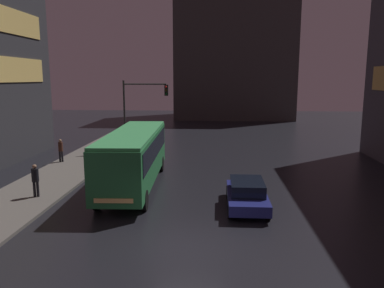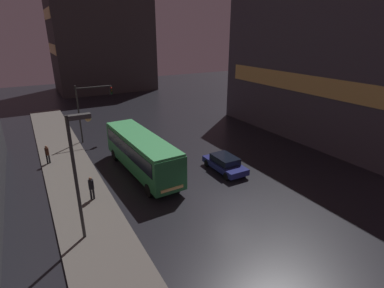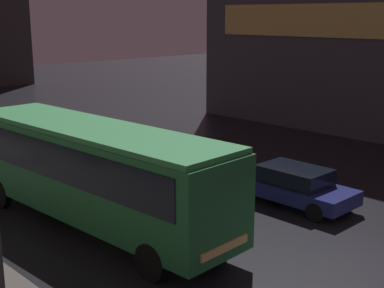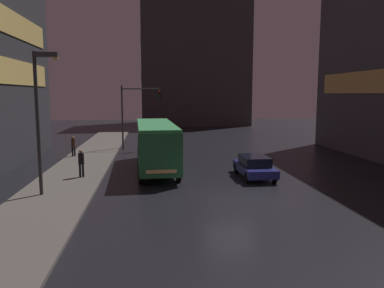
{
  "view_description": "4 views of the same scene",
  "coord_description": "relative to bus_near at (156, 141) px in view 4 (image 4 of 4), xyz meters",
  "views": [
    {
      "loc": [
        1.01,
        -13.07,
        6.23
      ],
      "look_at": [
        -0.44,
        9.43,
        2.27
      ],
      "focal_mm": 35.0,
      "sensor_mm": 36.0,
      "label": 1
    },
    {
      "loc": [
        -11.21,
        -14.22,
        11.21
      ],
      "look_at": [
        1.37,
        8.07,
        1.5
      ],
      "focal_mm": 28.0,
      "sensor_mm": 36.0,
      "label": 2
    },
    {
      "loc": [
        -12.49,
        -5.81,
        6.53
      ],
      "look_at": [
        0.32,
        7.36,
        2.08
      ],
      "focal_mm": 50.0,
      "sensor_mm": 36.0,
      "label": 3
    },
    {
      "loc": [
        -4.0,
        -18.3,
        5.26
      ],
      "look_at": [
        -0.71,
        11.15,
        1.31
      ],
      "focal_mm": 35.0,
      "sensor_mm": 36.0,
      "label": 4
    }
  ],
  "objects": [
    {
      "name": "pedestrian_near",
      "position": [
        -4.65,
        -2.54,
        -0.85
      ],
      "size": [
        0.51,
        0.51,
        1.72
      ],
      "rotation": [
        0.0,
        0.0,
        4.03
      ],
      "color": "black",
      "rests_on": "sidewalk_left"
    },
    {
      "name": "pedestrian_mid",
      "position": [
        -6.73,
        5.6,
        -0.89
      ],
      "size": [
        0.43,
        0.43,
        1.69
      ],
      "rotation": [
        0.0,
        0.0,
        1.99
      ],
      "color": "black",
      "rests_on": "sidewalk_left"
    },
    {
      "name": "ground_plane",
      "position": [
        3.65,
        -7.65,
        -2.01
      ],
      "size": [
        120.0,
        120.0,
        0.0
      ],
      "primitive_type": "plane",
      "color": "black"
    },
    {
      "name": "traffic_light_main",
      "position": [
        -1.67,
        10.07,
        2.14
      ],
      "size": [
        3.78,
        0.35,
        6.07
      ],
      "color": "#2D2D2D",
      "rests_on": "ground"
    },
    {
      "name": "sidewalk_left",
      "position": [
        -5.35,
        2.35,
        -1.94
      ],
      "size": [
        4.0,
        48.0,
        0.15
      ],
      "color": "#56514C",
      "rests_on": "ground"
    },
    {
      "name": "building_far_backdrop",
      "position": [
        7.32,
        40.43,
        8.19
      ],
      "size": [
        18.07,
        12.0,
        20.4
      ],
      "color": "#383333",
      "rests_on": "ground"
    },
    {
      "name": "bus_near",
      "position": [
        0.0,
        0.0,
        0.0
      ],
      "size": [
        2.93,
        10.68,
        3.26
      ],
      "rotation": [
        0.0,
        0.0,
        3.18
      ],
      "color": "#236B38",
      "rests_on": "ground"
    },
    {
      "name": "street_lamp_sidewalk",
      "position": [
        -5.72,
        -6.51,
        2.94
      ],
      "size": [
        1.25,
        0.36,
        7.19
      ],
      "color": "#2D2D2D",
      "rests_on": "sidewalk_left"
    },
    {
      "name": "car_taxi",
      "position": [
        6.19,
        -3.13,
        -1.3
      ],
      "size": [
        1.91,
        4.33,
        1.37
      ],
      "rotation": [
        0.0,
        0.0,
        3.14
      ],
      "color": "navy",
      "rests_on": "ground"
    }
  ]
}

